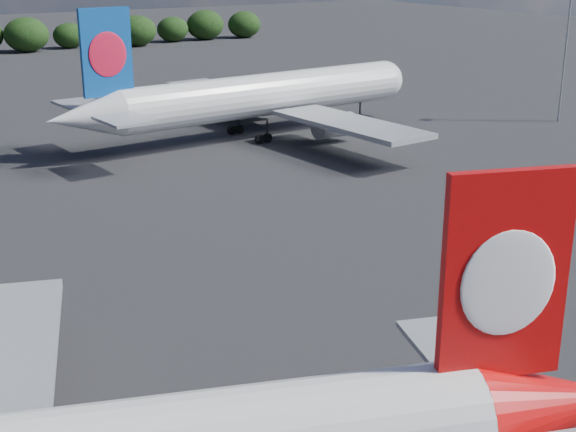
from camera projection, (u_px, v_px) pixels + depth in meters
china_southern_airliner at (255, 97)px, 108.68m from camera, size 56.00×53.30×18.26m
floodlight_mast_near at (568, 24)px, 116.31m from camera, size 1.60×1.60×22.07m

